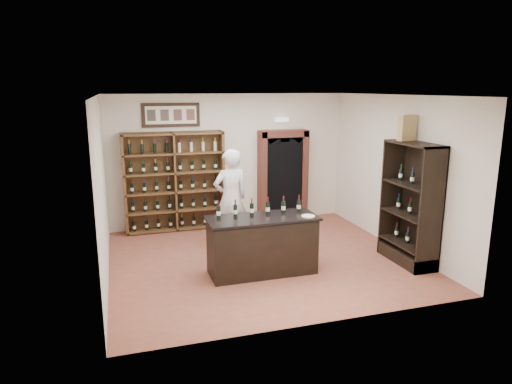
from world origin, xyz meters
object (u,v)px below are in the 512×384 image
tasting_counter (262,245)px  counter_bottle_0 (219,212)px  side_cabinet (411,222)px  wine_crate (407,128)px  wine_shelf (174,182)px  shopkeeper (231,198)px

tasting_counter → counter_bottle_0: 0.96m
side_cabinet → wine_crate: 1.70m
wine_shelf → tasting_counter: bearing=-69.4°
counter_bottle_0 → wine_crate: 3.68m
wine_shelf → wine_crate: wine_crate is taller
wine_shelf → wine_crate: (3.82, -2.93, 1.33)m
side_cabinet → wine_crate: bearing=91.4°
tasting_counter → wine_crate: bearing=0.1°
shopkeeper → wine_crate: wine_crate is taller
counter_bottle_0 → side_cabinet: bearing=-7.3°
wine_shelf → shopkeeper: 1.71m
shopkeeper → wine_crate: 3.56m
shopkeeper → tasting_counter: bearing=84.7°
wine_shelf → shopkeeper: (0.92, -1.43, -0.11)m
wine_shelf → side_cabinet: 5.02m
tasting_counter → shopkeeper: (-0.18, 1.50, 0.49)m
shopkeeper → wine_shelf: bearing=-69.4°
counter_bottle_0 → wine_crate: bearing=-2.2°
wine_shelf → tasting_counter: size_ratio=1.17×
wine_shelf → tasting_counter: 3.19m
counter_bottle_0 → wine_crate: (3.44, -0.13, 1.32)m
wine_shelf → wine_crate: bearing=-37.5°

